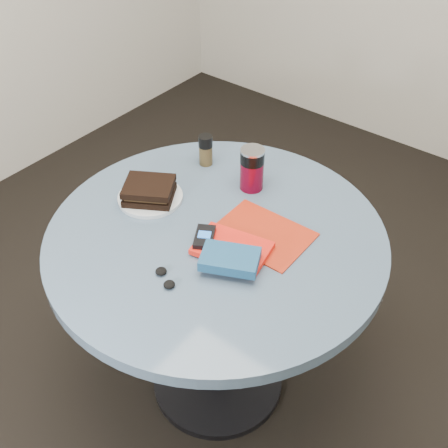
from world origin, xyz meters
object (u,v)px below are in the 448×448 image
Objects in this scene: pepper_grinder at (206,150)px; magazine at (262,234)px; sandwich at (149,191)px; soda_can at (252,169)px; table at (216,272)px; novel at (230,259)px; plate at (150,197)px; red_book at (232,248)px; mp3_player at (205,237)px; headphones at (165,278)px.

pepper_grinder is 0.41m from magazine.
soda_can is at bearing 50.42° from sandwich.
table is 6.45× the size of novel.
plate is 0.99× the size of red_book.
soda_can is 0.24m from magazine.
soda_can is 1.34× the size of mp3_player.
mp3_player reaches higher than table.
magazine is 2.95× the size of headphones.
sandwich is 0.72× the size of magazine.
novel reaches higher than mp3_player.
magazine is at bearing 65.71° from red_book.
headphones is at bearing -108.25° from magazine.
table is 6.98× the size of soda_can.
mp3_player reaches higher than magazine.
pepper_grinder is at bearing 127.20° from red_book.
red_book is at bearing -21.67° from table.
sandwich is at bearing -178.35° from table.
plate is (-0.26, -0.00, 0.17)m from table.
mp3_player is at bearing -174.58° from red_book.
soda_can is (0.21, 0.25, 0.07)m from plate.
table is 0.42m from pepper_grinder.
pepper_grinder is at bearing 134.13° from table.
table is at bearing -145.76° from magazine.
sandwich is 0.33m from soda_can.
soda_can reaches higher than sandwich.
pepper_grinder is 1.01× the size of mp3_player.
plate is at bearing -131.00° from soda_can.
sandwich reaches higher than novel.
sandwich is at bearing 168.99° from mp3_player.
soda_can is (0.21, 0.25, 0.03)m from sandwich.
red_book is at bearing -64.00° from soda_can.
plate is 0.36m from headphones.
table is 0.31m from plate.
soda_can is 0.53× the size of magazine.
soda_can is 1.33× the size of pepper_grinder.
headphones is (0.01, -0.17, -0.02)m from mp3_player.
sandwich reaches higher than magazine.
mp3_player is (-0.10, -0.14, 0.03)m from magazine.
plate is 1.88× the size of pepper_grinder.
pepper_grinder is 0.56m from headphones.
plate is 0.03m from sandwich.
headphones reaches higher than magazine.
plate is 0.33m from soda_can.
plate is at bearing 126.58° from sandwich.
mp3_player is (0.01, -0.06, 0.19)m from table.
mp3_player reaches higher than red_book.
red_book is at bearing 96.92° from novel.
magazine is at bearing 11.80° from plate.
mp3_player is at bearing -51.00° from pepper_grinder.
magazine reaches higher than table.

